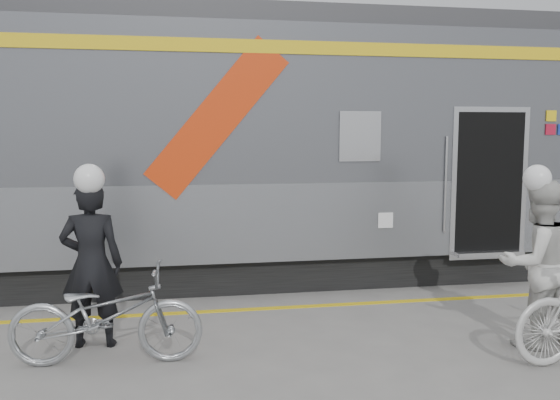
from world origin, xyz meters
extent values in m
plane|color=slate|center=(0.00, 0.00, 0.00)|extent=(90.00, 90.00, 0.00)
cube|color=black|center=(1.13, 4.20, 0.25)|extent=(24.00, 2.70, 0.50)
cube|color=#9EA0A5|center=(1.13, 4.20, 1.05)|extent=(24.00, 3.00, 1.10)
cube|color=slate|center=(1.13, 4.20, 2.70)|extent=(24.00, 3.00, 2.20)
cube|color=#38383A|center=(1.13, 4.20, 3.95)|extent=(24.00, 2.64, 0.30)
cube|color=gold|center=(1.13, 2.69, 3.45)|extent=(24.00, 0.02, 0.18)
cube|color=red|center=(-0.67, 2.69, 2.50)|extent=(1.96, 0.01, 2.19)
cube|color=black|center=(1.33, 2.69, 2.25)|extent=(0.55, 0.02, 0.65)
cube|color=black|center=(3.33, 2.90, 1.55)|extent=(1.05, 0.45, 2.10)
cube|color=silver|center=(3.33, 2.69, 1.55)|extent=(1.20, 0.02, 2.25)
cylinder|color=silver|center=(2.63, 2.67, 1.55)|extent=(0.04, 0.04, 1.40)
cube|color=silver|center=(3.33, 2.65, 0.52)|extent=(1.05, 0.25, 0.06)
cube|color=gold|center=(4.28, 2.69, 2.55)|extent=(0.16, 0.01, 0.16)
cube|color=#A5122B|center=(4.28, 2.69, 2.35)|extent=(0.16, 0.01, 0.16)
cube|color=silver|center=(1.73, 2.69, 1.05)|extent=(0.22, 0.01, 0.22)
cube|color=gold|center=(0.00, 2.15, 0.00)|extent=(24.00, 0.12, 0.01)
imported|color=black|center=(-2.14, 1.15, 0.90)|extent=(0.68, 0.47, 1.81)
imported|color=#9B9FA2|center=(-1.94, 0.60, 0.50)|extent=(1.93, 0.78, 0.99)
imported|color=silver|center=(2.58, 0.33, 0.90)|extent=(0.91, 0.73, 1.80)
sphere|color=white|center=(-2.14, 1.15, 1.96)|extent=(0.31, 0.31, 0.31)
sphere|color=white|center=(2.58, 0.33, 1.95)|extent=(0.29, 0.29, 0.29)
camera|label=1|loc=(-1.25, -5.33, 2.30)|focal=38.00mm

